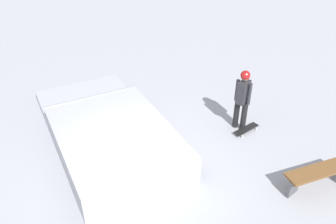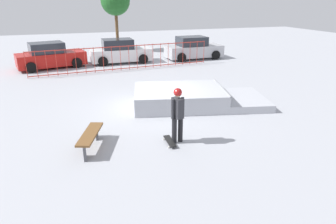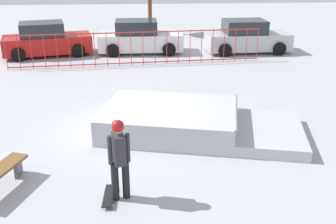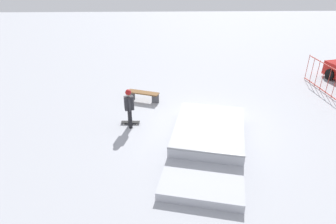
{
  "view_description": "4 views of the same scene",
  "coord_description": "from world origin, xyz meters",
  "px_view_note": "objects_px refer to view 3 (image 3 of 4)",
  "views": [
    {
      "loc": [
        -4.91,
        3.31,
        5.45
      ],
      "look_at": [
        0.51,
        -1.28,
        0.9
      ],
      "focal_mm": 36.65,
      "sensor_mm": 36.0,
      "label": 1
    },
    {
      "loc": [
        -3.08,
        -10.82,
        4.13
      ],
      "look_at": [
        -0.55,
        -3.09,
        1.0
      ],
      "focal_mm": 31.5,
      "sensor_mm": 36.0,
      "label": 2
    },
    {
      "loc": [
        0.22,
        -9.99,
        4.63
      ],
      "look_at": [
        0.89,
        -0.03,
        0.6
      ],
      "focal_mm": 42.12,
      "sensor_mm": 36.0,
      "label": 3
    },
    {
      "loc": [
        10.79,
        -1.84,
        6.5
      ],
      "look_at": [
        0.14,
        -1.55,
        0.9
      ],
      "focal_mm": 31.84,
      "sensor_mm": 36.0,
      "label": 4
    }
  ],
  "objects_px": {
    "skater": "(119,154)",
    "skate_ramp": "(187,122)",
    "skateboard": "(109,196)",
    "parked_car_white": "(140,38)",
    "parked_car_red": "(46,40)",
    "parked_car_silver": "(247,38)"
  },
  "relations": [
    {
      "from": "skate_ramp",
      "to": "skater",
      "type": "distance_m",
      "value": 3.56
    },
    {
      "from": "skate_ramp",
      "to": "parked_car_silver",
      "type": "xyz_separation_m",
      "value": [
        4.05,
        9.38,
        0.41
      ]
    },
    {
      "from": "skateboard",
      "to": "parked_car_silver",
      "type": "xyz_separation_m",
      "value": [
        5.97,
        12.47,
        0.65
      ]
    },
    {
      "from": "skateboard",
      "to": "parked_car_red",
      "type": "xyz_separation_m",
      "value": [
        -3.86,
        12.44,
        0.65
      ]
    },
    {
      "from": "skater",
      "to": "parked_car_silver",
      "type": "distance_m",
      "value": 13.71
    },
    {
      "from": "parked_car_red",
      "to": "parked_car_silver",
      "type": "bearing_deg",
      "value": -13.24
    },
    {
      "from": "skate_ramp",
      "to": "skater",
      "type": "height_order",
      "value": "skater"
    },
    {
      "from": "skater",
      "to": "skateboard",
      "type": "relative_size",
      "value": 2.14
    },
    {
      "from": "skate_ramp",
      "to": "parked_car_red",
      "type": "height_order",
      "value": "parked_car_red"
    },
    {
      "from": "skateboard",
      "to": "parked_car_silver",
      "type": "relative_size",
      "value": 0.19
    },
    {
      "from": "parked_car_red",
      "to": "skate_ramp",
      "type": "bearing_deg",
      "value": -71.7
    },
    {
      "from": "skate_ramp",
      "to": "parked_car_white",
      "type": "xyz_separation_m",
      "value": [
        -1.29,
        9.62,
        0.41
      ]
    },
    {
      "from": "skater",
      "to": "parked_car_white",
      "type": "xyz_separation_m",
      "value": [
        0.39,
        12.7,
        -0.28
      ]
    },
    {
      "from": "skater",
      "to": "skateboard",
      "type": "height_order",
      "value": "skater"
    },
    {
      "from": "parked_car_red",
      "to": "parked_car_white",
      "type": "distance_m",
      "value": 4.5
    },
    {
      "from": "skateboard",
      "to": "parked_car_white",
      "type": "xyz_separation_m",
      "value": [
        0.64,
        12.72,
        0.65
      ]
    },
    {
      "from": "skateboard",
      "to": "parked_car_silver",
      "type": "bearing_deg",
      "value": 156.5
    },
    {
      "from": "skater",
      "to": "parked_car_silver",
      "type": "height_order",
      "value": "skater"
    },
    {
      "from": "skate_ramp",
      "to": "skater",
      "type": "bearing_deg",
      "value": -105.75
    },
    {
      "from": "skater",
      "to": "skate_ramp",
      "type": "bearing_deg",
      "value": 137.76
    },
    {
      "from": "skater",
      "to": "parked_car_white",
      "type": "relative_size",
      "value": 0.42
    },
    {
      "from": "skater",
      "to": "parked_car_white",
      "type": "bearing_deg",
      "value": 164.58
    }
  ]
}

